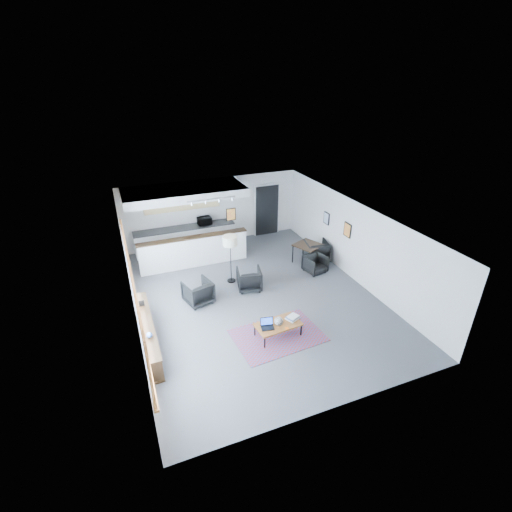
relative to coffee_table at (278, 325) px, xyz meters
name	(u,v)px	position (x,y,z in m)	size (l,w,h in m)	color
room	(254,260)	(0.10, 1.94, 0.94)	(7.02, 9.02, 2.62)	#4D4D50
window	(134,295)	(-3.37, 1.04, 1.10)	(0.10, 5.95, 1.66)	#8CBFFF
console	(148,334)	(-3.20, 0.89, -0.03)	(0.35, 3.00, 0.80)	#311F11
kitchenette	(186,220)	(-1.10, 5.65, 1.02)	(4.20, 1.96, 2.60)	white
doorway	(267,210)	(2.40, 6.36, 0.72)	(1.10, 0.12, 2.15)	black
track_light	(212,200)	(-0.49, 4.14, 2.17)	(1.60, 0.07, 0.15)	silver
wall_art_lower	(347,230)	(3.56, 2.34, 1.19)	(0.03, 0.38, 0.48)	black
wall_art_upper	(326,218)	(3.56, 3.64, 1.14)	(0.03, 0.34, 0.44)	black
kilim_rug	(278,335)	(0.00, 0.00, -0.35)	(2.38, 1.71, 0.01)	#5F324A
coffee_table	(278,325)	(0.00, 0.00, 0.00)	(1.24, 0.75, 0.39)	brown
laptop	(267,324)	(-0.31, 0.00, 0.10)	(0.38, 0.33, 0.24)	black
ceramic_pot	(279,321)	(-0.01, -0.04, 0.15)	(0.23, 0.23, 0.23)	gray
book_stack	(293,317)	(0.45, 0.05, 0.08)	(0.42, 0.38, 0.10)	silver
coaster	(287,328)	(0.13, -0.25, 0.03)	(0.11, 0.11, 0.01)	#E5590C
armchair_left	(198,291)	(-1.56, 2.31, 0.03)	(0.76, 0.71, 0.78)	black
armchair_right	(249,278)	(0.14, 2.48, 0.02)	(0.74, 0.69, 0.76)	black
floor_lamp	(230,242)	(-0.25, 3.14, 1.06)	(0.57, 0.57, 1.62)	black
dining_table	(308,246)	(2.73, 3.38, 0.29)	(1.11, 1.11, 0.71)	#311F11
dining_chair_near	(315,265)	(2.63, 2.64, -0.06)	(0.57, 0.53, 0.58)	black
dining_chair_far	(316,252)	(3.10, 3.40, 0.00)	(0.68, 0.64, 0.70)	black
microwave	(204,220)	(-0.33, 6.09, 0.75)	(0.51, 0.28, 0.35)	black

